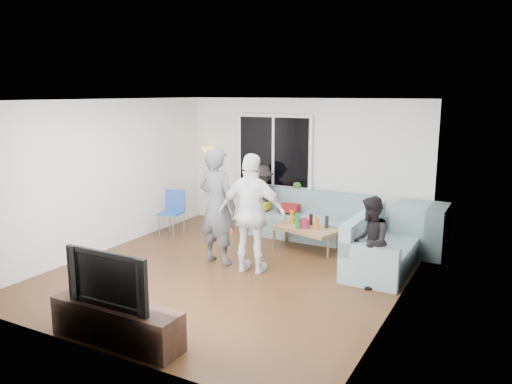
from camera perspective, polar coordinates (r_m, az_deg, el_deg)
The scene contains 32 objects.
floor at distance 7.80m, azimuth -2.76°, elevation -9.16°, with size 5.00×5.50×0.04m, color #56351C.
ceiling at distance 7.31m, azimuth -2.96°, elevation 10.62°, with size 5.00×5.50×0.04m, color white.
wall_back at distance 9.89m, azimuth 5.43°, elevation 3.08°, with size 5.00×0.04×2.60m, color silver.
wall_front at distance 5.33m, azimuth -18.41°, elevation -4.60°, with size 5.00×0.04×2.60m, color silver.
wall_left at distance 8.99m, azimuth -16.79°, elevation 1.82°, with size 0.04×5.50×2.60m, color silver.
wall_right at distance 6.54m, azimuth 16.45°, elevation -1.58°, with size 0.04×5.50×2.60m, color silver.
window_frame at distance 10.03m, azimuth 2.11°, elevation 4.68°, with size 1.62×0.06×1.47m, color white.
window_glass at distance 9.99m, azimuth 2.01°, elevation 4.66°, with size 1.50×0.02×1.35m, color black.
window_mullion at distance 9.98m, azimuth 1.98°, elevation 4.65°, with size 0.05×0.03×1.35m, color white.
radiator at distance 10.21m, azimuth 1.96°, elevation -2.27°, with size 1.30×0.12×0.62m, color silver.
potted_plant at distance 9.86m, azimuth 4.64°, elevation 0.17°, with size 0.20×0.17×0.37m, color #3D6E2C.
vase at distance 10.15m, azimuth 1.24°, elevation -0.00°, with size 0.18×0.18×0.19m, color white.
sofa_back_section at distance 9.47m, azimuth 6.16°, elevation -2.70°, with size 2.30×0.85×0.85m, color gray, non-canonical shape.
sofa_right_section at distance 8.06m, azimuth 14.50°, elevation -5.49°, with size 0.85×2.00×0.85m, color gray, non-canonical shape.
sofa_corner at distance 8.94m, azimuth 18.23°, elevation -4.05°, with size 0.85×0.85×0.85m, color gray.
cushion_yellow at distance 9.87m, azimuth 0.36°, elevation -1.55°, with size 0.38×0.32×0.14m, color gold.
cushion_red at distance 9.67m, azimuth 3.85°, elevation -1.84°, with size 0.36×0.30×0.13m, color maroon.
coffee_table at distance 8.80m, azimuth 5.74°, elevation -5.30°, with size 1.10×0.60×0.40m, color #A47B4F.
pitcher at distance 8.69m, azimuth 5.59°, elevation -3.56°, with size 0.17×0.17×0.17m, color #9B1C47.
side_chair at distance 9.71m, azimuth -9.68°, elevation -2.42°, with size 0.40×0.40×0.86m, color #254BA1, non-canonical shape.
floor_lamp at distance 10.70m, azimuth -5.34°, elevation 0.89°, with size 0.32×0.32×1.56m, color gold, non-canonical shape.
player_left at distance 7.92m, azimuth -4.47°, elevation -1.58°, with size 0.69×0.45×1.89m, color #47474C.
player_right at distance 7.50m, azimuth -0.43°, elevation -2.51°, with size 1.07×0.45×1.83m, color silver.
spectator_right at distance 7.18m, azimuth 12.90°, elevation -5.62°, with size 0.63×0.49×1.30m, color black.
spectator_back at distance 9.86m, azimuth 0.69°, elevation -0.71°, with size 0.84×0.48×1.31m, color black.
tv_console at distance 5.86m, azimuth -15.64°, elevation -14.22°, with size 1.60×0.40×0.44m, color #37251B.
television at distance 5.66m, azimuth -15.93°, elevation -9.32°, with size 1.10×0.14×0.63m, color black.
bottle_a at distance 8.96m, azimuth 4.14°, elevation -2.84°, with size 0.07×0.07×0.24m, color #BD7B0B.
bottle_e at distance 8.71m, azimuth 8.09°, elevation -3.42°, with size 0.07×0.07×0.21m, color black.
bottle_b at distance 8.62m, azimuth 4.74°, elevation -3.33°, with size 0.08×0.08×0.27m, color #198E25.
bottle_d at distance 8.57m, azimuth 6.97°, elevation -3.65°, with size 0.07×0.07×0.22m, color #D66013.
bottle_c at distance 8.88m, azimuth 6.30°, elevation -3.15°, with size 0.07×0.07×0.20m, color black.
Camera 1 is at (3.77, -6.26, 2.71)m, focal length 35.00 mm.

